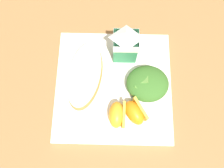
{
  "coord_description": "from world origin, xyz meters",
  "views": [
    {
      "loc": [
        0.0,
        -0.16,
        0.55
      ],
      "look_at": [
        0.0,
        0.0,
        0.03
      ],
      "focal_mm": 36.53,
      "sensor_mm": 36.0,
      "label": 1
    }
  ],
  "objects": [
    {
      "name": "green_salad_pile",
      "position": [
        0.08,
        0.0,
        0.04
      ],
      "size": [
        0.1,
        0.09,
        0.04
      ],
      "color": "#336023",
      "rests_on": "white_plate"
    },
    {
      "name": "cheesy_pizza_bread",
      "position": [
        -0.07,
        0.02,
        0.03
      ],
      "size": [
        0.1,
        0.18,
        0.04
      ],
      "color": "#A87038",
      "rests_on": "white_plate"
    },
    {
      "name": "orange_wedge_front",
      "position": [
        0.01,
        -0.07,
        0.04
      ],
      "size": [
        0.04,
        0.06,
        0.04
      ],
      "color": "orange",
      "rests_on": "white_plate"
    },
    {
      "name": "orange_wedge_middle",
      "position": [
        0.05,
        -0.07,
        0.04
      ],
      "size": [
        0.06,
        0.07,
        0.04
      ],
      "color": "orange",
      "rests_on": "white_plate"
    },
    {
      "name": "milk_carton",
      "position": [
        0.03,
        0.08,
        0.08
      ],
      "size": [
        0.06,
        0.05,
        0.11
      ],
      "color": "#2D8451",
      "rests_on": "white_plate"
    },
    {
      "name": "white_plate",
      "position": [
        0.0,
        0.0,
        0.01
      ],
      "size": [
        0.28,
        0.28,
        0.02
      ],
      "primitive_type": "cube",
      "color": "white",
      "rests_on": "ground"
    },
    {
      "name": "ground",
      "position": [
        0.0,
        0.0,
        0.0
      ],
      "size": [
        3.0,
        3.0,
        0.0
      ],
      "primitive_type": "plane",
      "color": "olive"
    }
  ]
}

